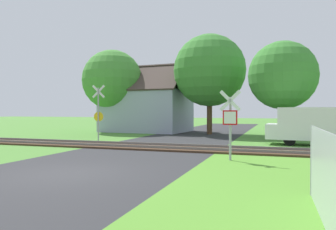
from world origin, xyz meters
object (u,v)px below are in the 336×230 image
Objects in this scene: tree_left at (112,80)px; crossing_sign_far at (98,111)px; tree_right at (283,75)px; mail_truck at (313,124)px; stop_sign_near at (230,120)px; fence_panel at (326,180)px; tree_center at (210,71)px; house at (147,109)px.

crossing_sign_far is at bearing -66.97° from tree_left.
tree_right is at bearing -11.90° from tree_left.
tree_right reaches higher than mail_truck.
stop_sign_near is at bearing 157.01° from mail_truck.
stop_sign_near is at bearing -41.76° from crossing_sign_far.
stop_sign_near is 20.01m from tree_left.
stop_sign_near is 0.37× the size of tree_left.
mail_truck is at bearing -4.99° from fence_panel.
stop_sign_near is 7.81m from fence_panel.
tree_center reaches higher than mail_truck.
tree_right is 1.48× the size of fence_panel.
tree_left is 15.79m from tree_right.
tree_right is (15.44, -3.26, -0.42)m from tree_left.
crossing_sign_far is 0.48× the size of tree_left.
stop_sign_near is 10.92m from crossing_sign_far.
tree_left is 18.91m from mail_truck.
mail_truck is 14.78m from fence_panel.
house is (-0.91, 10.61, 0.15)m from crossing_sign_far.
house is (-10.33, 16.11, 0.53)m from stop_sign_near.
stop_sign_near is 0.41× the size of tree_right.
tree_left reaches higher than tree_right.
tree_right is 0.82× the size of tree_center.
mail_truck is at bearing -3.21° from crossing_sign_far.
fence_panel is at bearing -58.13° from crossing_sign_far.
tree_center reaches higher than stop_sign_near.
tree_left is 1.12× the size of tree_right.
house is 1.70× the size of mail_truck.
tree_left reaches higher than stop_sign_near.
stop_sign_near is 15.35m from tree_center.
house is 26.81m from fence_panel.
tree_left is (-2.96, -1.52, 2.81)m from house.
stop_sign_near is at bearing 19.50° from fence_panel.
tree_right reaches higher than house.
stop_sign_near is at bearing -100.75° from tree_right.
fence_panel is at bearing -53.91° from tree_left.
tree_right is at bearing -27.13° from tree_center.
fence_panel is at bearing 112.62° from stop_sign_near.
tree_center is at bearing 15.99° from fence_panel.
tree_center is at bearing 51.67° from mail_truck.
mail_truck is (1.66, -3.91, -3.33)m from tree_right.
crossing_sign_far is 11.08m from tree_center.
crossing_sign_far is at bearing 42.82° from fence_panel.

